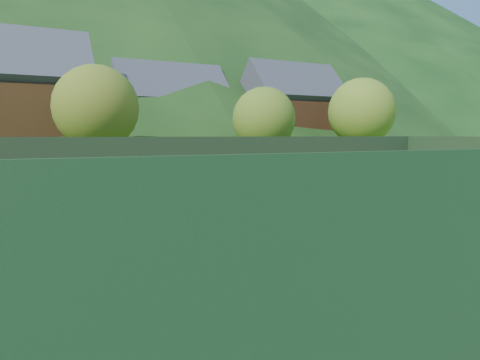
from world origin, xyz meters
name	(u,v)px	position (x,y,z in m)	size (l,w,h in m)	color
ground	(281,215)	(0.00, 0.00, 0.00)	(400.00, 400.00, 0.00)	#2F5019
clay_court	(281,215)	(0.00, 0.00, 0.01)	(40.00, 24.00, 0.02)	#C4431F
mountain_far_right	(276,32)	(90.00, 150.00, 47.50)	(260.00, 260.00, 95.00)	black
coach	(294,206)	(-1.60, -3.33, 0.97)	(0.69, 0.45, 1.89)	#17459B
student_a	(335,186)	(3.75, 1.35, 0.79)	(0.75, 0.58, 1.54)	#D34D12
student_b	(308,188)	(2.35, 1.53, 0.76)	(0.86, 0.36, 1.47)	#D84913
student_c	(368,182)	(6.46, 2.19, 0.76)	(0.72, 0.47, 1.47)	orange
student_d	(375,183)	(6.54, 1.78, 0.77)	(0.97, 0.56, 1.50)	orange
tennis_ball_0	(363,236)	(0.30, -4.26, 0.05)	(0.07, 0.07, 0.07)	#D2F128
tennis_ball_1	(378,280)	(-2.21, -7.49, 0.05)	(0.07, 0.07, 0.07)	#D2F128
tennis_ball_2	(276,282)	(-4.26, -6.65, 0.05)	(0.07, 0.07, 0.07)	#D2F128
tennis_ball_3	(244,229)	(-2.57, -1.86, 0.05)	(0.07, 0.07, 0.07)	#D2F128
tennis_ball_4	(340,225)	(0.73, -2.66, 0.05)	(0.07, 0.07, 0.07)	#D2F128
tennis_ball_5	(403,222)	(3.07, -3.28, 0.05)	(0.07, 0.07, 0.07)	#D2F128
tennis_ball_6	(243,271)	(-4.55, -5.70, 0.05)	(0.07, 0.07, 0.07)	#D2F128
tennis_ball_7	(255,250)	(-3.43, -4.20, 0.05)	(0.07, 0.07, 0.07)	#D2F128
tennis_ball_8	(326,256)	(-2.10, -5.57, 0.05)	(0.07, 0.07, 0.07)	#D2F128
tennis_ball_9	(394,223)	(2.58, -3.30, 0.05)	(0.07, 0.07, 0.07)	#D2F128
tennis_ball_10	(315,217)	(0.77, -1.16, 0.05)	(0.07, 0.07, 0.07)	#D2F128
tennis_ball_11	(232,267)	(-4.62, -5.30, 0.05)	(0.07, 0.07, 0.07)	#D2F128
tennis_ball_12	(122,256)	(-6.75, -3.20, 0.05)	(0.07, 0.07, 0.07)	#D2F128
tennis_ball_13	(392,233)	(1.35, -4.42, 0.05)	(0.07, 0.07, 0.07)	#D2F128
tennis_ball_15	(421,211)	(5.35, -2.09, 0.05)	(0.07, 0.07, 0.07)	#D2F128
tennis_ball_16	(437,291)	(-1.66, -8.50, 0.05)	(0.07, 0.07, 0.07)	#D2F128
tennis_ball_18	(109,236)	(-6.68, -0.81, 0.05)	(0.07, 0.07, 0.07)	#D2F128
tennis_ball_20	(189,294)	(-6.11, -6.50, 0.05)	(0.07, 0.07, 0.07)	#D2F128
tennis_ball_21	(252,278)	(-4.58, -6.19, 0.05)	(0.07, 0.07, 0.07)	#D2F128
court_lines	(281,214)	(0.00, 0.00, 0.02)	(23.83, 11.03, 0.00)	white
tennis_net	(281,202)	(0.00, 0.00, 0.52)	(0.10, 12.07, 1.10)	black
perimeter_fence	(281,183)	(0.00, 0.00, 1.27)	(40.40, 24.24, 3.00)	black
ball_hopper	(29,255)	(-8.86, -4.89, 0.77)	(0.57, 0.57, 1.00)	black
chalet_left	(11,107)	(-10.00, 30.00, 5.65)	(13.80, 9.93, 12.92)	beige
chalet_mid	(170,119)	(6.00, 34.00, 4.99)	(12.65, 8.82, 11.45)	beige
chalet_right	(291,117)	(20.00, 30.00, 5.26)	(11.50, 8.82, 11.91)	beige
tree_b	(96,108)	(-4.00, 20.00, 5.19)	(6.40, 6.40, 8.40)	#3F2619
tree_c	(264,119)	(10.00, 19.00, 4.54)	(5.60, 5.60, 7.35)	#3D2518
tree_d	(361,112)	(22.00, 20.00, 5.52)	(6.80, 6.80, 8.93)	#402919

